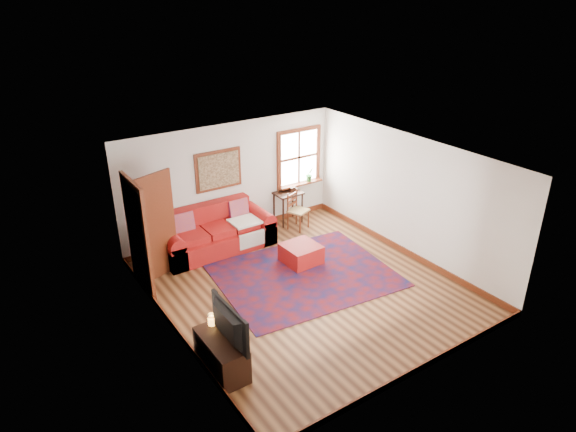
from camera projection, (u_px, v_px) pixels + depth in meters
ground at (305, 288)px, 9.44m from camera, size 5.50×5.50×0.00m
room_envelope at (306, 205)px, 8.77m from camera, size 5.04×5.54×2.52m
window at (300, 163)px, 11.84m from camera, size 1.18×0.20×1.38m
doorway at (148, 229)px, 9.23m from camera, size 0.89×1.08×2.14m
framed_artwork at (219, 170)px, 10.69m from camera, size 1.05×0.07×0.85m
persian_rug at (304, 275)px, 9.83m from camera, size 3.48×2.90×0.02m
red_leather_sofa at (216, 235)px, 10.71m from camera, size 2.37×0.98×0.93m
red_ottoman at (301, 254)px, 10.21m from camera, size 0.70×0.70×0.39m
side_table at (288, 197)px, 11.76m from camera, size 0.62×0.47×0.75m
ladder_back_chair at (296, 209)px, 11.54m from camera, size 0.52×0.51×0.88m
media_cabinet at (222, 355)px, 7.34m from camera, size 0.44×0.98×0.54m
television at (223, 325)px, 7.06m from camera, size 0.13×1.00×0.58m
candle_hurricane at (212, 320)px, 7.50m from camera, size 0.12×0.12×0.18m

